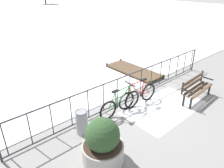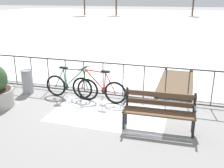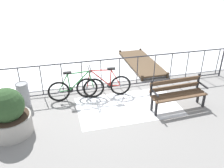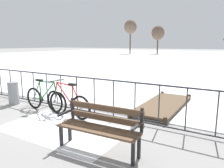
% 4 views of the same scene
% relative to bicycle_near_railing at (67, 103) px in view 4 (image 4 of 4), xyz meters
% --- Properties ---
extents(ground_plane, '(160.00, 160.00, 0.00)m').
position_rel_bicycle_near_railing_xyz_m(ground_plane, '(0.00, 0.42, -0.37)').
color(ground_plane, gray).
extents(frozen_pond, '(80.00, 56.00, 0.03)m').
position_rel_bicycle_near_railing_xyz_m(frozen_pond, '(0.00, 28.82, -0.35)').
color(frozen_pond, white).
rests_on(frozen_pond, ground).
extents(snow_patch, '(2.96, 1.71, 0.01)m').
position_rel_bicycle_near_railing_xyz_m(snow_patch, '(0.55, -0.78, -0.36)').
color(snow_patch, white).
rests_on(snow_patch, ground).
extents(railing_fence, '(9.06, 0.06, 1.07)m').
position_rel_bicycle_near_railing_xyz_m(railing_fence, '(0.00, 0.42, 0.19)').
color(railing_fence, '#2D2D33').
rests_on(railing_fence, ground).
extents(bicycle_near_railing, '(1.71, 0.52, 0.97)m').
position_rel_bicycle_near_railing_xyz_m(bicycle_near_railing, '(0.00, 0.00, 0.00)').
color(bicycle_near_railing, black).
rests_on(bicycle_near_railing, ground).
extents(bicycle_second, '(1.71, 0.52, 0.97)m').
position_rel_bicycle_near_railing_xyz_m(bicycle_second, '(-0.86, -0.00, 0.00)').
color(bicycle_second, black).
rests_on(bicycle_second, ground).
extents(park_bench, '(1.62, 0.56, 0.89)m').
position_rel_bicycle_near_railing_xyz_m(park_bench, '(1.88, -1.15, 0.14)').
color(park_bench, brown).
rests_on(park_bench, ground).
extents(trash_bin, '(0.35, 0.35, 0.73)m').
position_rel_bicycle_near_railing_xyz_m(trash_bin, '(-2.38, 0.01, 0.00)').
color(trash_bin, gray).
rests_on(trash_bin, ground).
extents(wooden_dock, '(1.10, 2.92, 0.20)m').
position_rel_bicycle_near_railing_xyz_m(wooden_dock, '(2.05, 2.13, -0.25)').
color(wooden_dock, brown).
rests_on(wooden_dock, ground).
extents(tree_west_mid, '(2.44, 2.44, 6.55)m').
position_rel_bicycle_near_railing_xyz_m(tree_west_mid, '(-15.17, 34.81, 4.78)').
color(tree_west_mid, brown).
rests_on(tree_west_mid, ground).
extents(tree_east_mid, '(2.45, 2.45, 5.38)m').
position_rel_bicycle_near_railing_xyz_m(tree_east_mid, '(-10.28, 36.86, 3.63)').
color(tree_east_mid, brown).
rests_on(tree_east_mid, ground).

